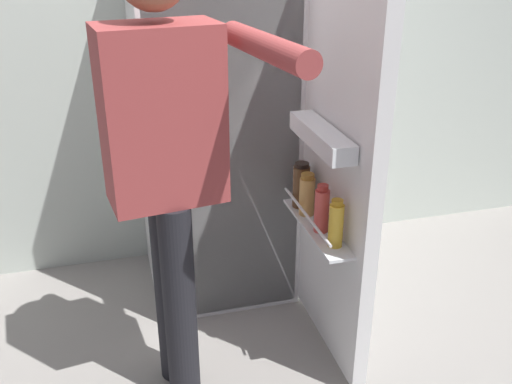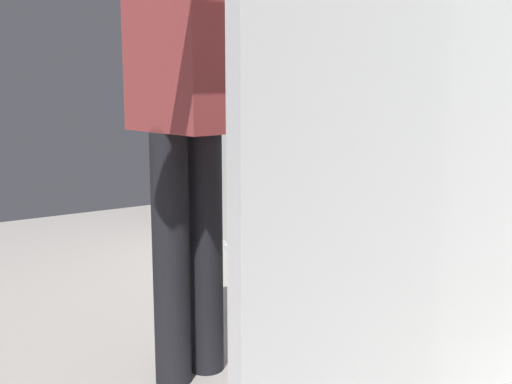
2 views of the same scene
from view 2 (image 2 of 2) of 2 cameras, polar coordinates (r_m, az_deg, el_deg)
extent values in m
cube|color=beige|center=(2.55, 20.50, 15.72)|extent=(4.40, 0.10, 2.54)
cube|color=white|center=(2.25, 14.24, 6.17)|extent=(0.68, 0.65, 1.70)
cube|color=white|center=(2.02, 8.13, 5.98)|extent=(0.64, 0.01, 1.66)
cube|color=white|center=(2.05, 9.12, 7.36)|extent=(0.60, 0.09, 0.01)
cube|color=white|center=(1.54, 8.23, 4.61)|extent=(0.06, 0.64, 1.63)
cube|color=white|center=(1.64, 6.09, -4.01)|extent=(0.11, 0.54, 0.01)
cylinder|color=silver|center=(1.66, 5.09, -1.65)|extent=(0.01, 0.51, 0.01)
cube|color=white|center=(1.59, 6.35, 9.45)|extent=(0.09, 0.45, 0.07)
cylinder|color=gold|center=(1.51, 1.55, -1.65)|extent=(0.06, 0.06, 0.17)
cylinder|color=#BC8419|center=(1.50, 1.56, 1.90)|extent=(0.04, 0.04, 0.02)
cylinder|color=brown|center=(1.74, 10.74, -0.05)|extent=(0.07, 0.07, 0.18)
cylinder|color=black|center=(1.73, 10.85, 3.19)|extent=(0.06, 0.06, 0.02)
cylinder|color=tan|center=(1.69, 8.87, -0.64)|extent=(0.06, 0.06, 0.16)
cylinder|color=#996623|center=(1.68, 8.95, 2.39)|extent=(0.05, 0.05, 0.02)
cylinder|color=#DB4C47|center=(1.59, 4.93, -1.00)|extent=(0.06, 0.06, 0.17)
cylinder|color=#B22D28|center=(1.58, 4.98, 2.52)|extent=(0.04, 0.04, 0.02)
cylinder|color=black|center=(2.15, -4.60, -5.50)|extent=(0.12, 0.12, 0.83)
cylinder|color=black|center=(2.08, -7.64, -6.14)|extent=(0.12, 0.12, 0.83)
cube|color=#9E3D3D|center=(2.04, -6.46, 13.72)|extent=(0.41, 0.27, 0.59)
cylinder|color=#9E3D3D|center=(2.16, -2.21, 12.96)|extent=(0.08, 0.08, 0.55)
camera|label=1|loc=(2.25, -60.23, 22.77)|focal=39.87mm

